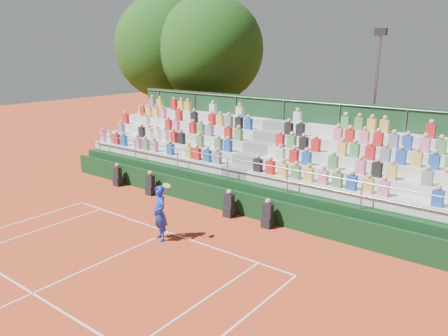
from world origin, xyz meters
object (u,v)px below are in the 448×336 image
Objects in this scene: tree_west at (167,48)px; tree_east at (210,50)px; floodlight_mast at (375,93)px; tennis_player at (160,213)px.

tree_west reaches higher than tree_east.
tennis_player is at bearing -103.55° from floodlight_mast.
floodlight_mast is (3.09, 12.82, 3.54)m from tennis_player.
tree_west reaches higher than floodlight_mast.
tree_east is at bearing 5.62° from tree_west.
tree_west is 1.36× the size of floodlight_mast.
tree_east is 1.32× the size of floodlight_mast.
tennis_player is 0.21× the size of tree_east.
tennis_player is 13.65m from floodlight_mast.
tree_east is 11.57m from floodlight_mast.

